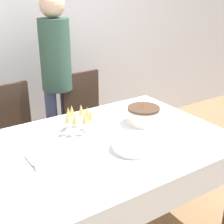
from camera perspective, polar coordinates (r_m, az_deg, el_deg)
wall_back at (r=3.32m, az=-16.42°, el=14.75°), size 8.00×0.05×2.70m
dining_table at (r=2.15m, az=-1.16°, el=-7.74°), size 1.64×1.16×0.76m
dining_chair_far_left at (r=2.82m, az=-17.43°, el=-4.14°), size 0.44×0.44×0.96m
dining_chair_far_right at (r=3.07m, az=-4.49°, el=-1.00°), size 0.45×0.45×0.96m
birthday_cake at (r=2.36m, az=5.76°, el=-0.54°), size 0.24×0.24×0.20m
champagne_tray at (r=2.20m, az=-6.15°, el=-1.37°), size 0.30×0.30×0.18m
plate_stack_main at (r=2.00m, az=4.00°, el=-5.96°), size 0.27×0.27×0.06m
cake_knife at (r=2.31m, az=10.32°, el=-2.95°), size 0.30×0.03×0.00m
fork_pile at (r=1.86m, az=-11.32°, el=-9.48°), size 0.18×0.10×0.02m
napkin_pile at (r=1.95m, az=-12.97°, el=-8.11°), size 0.15×0.15×0.01m
person_standing at (r=2.95m, az=-10.16°, el=7.93°), size 0.28×0.28×1.69m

